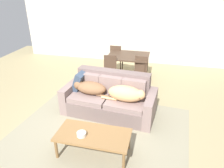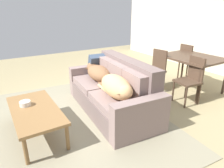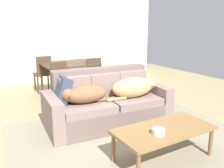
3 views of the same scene
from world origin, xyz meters
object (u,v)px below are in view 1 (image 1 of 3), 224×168
object	(u,v)px
dining_chair_near_left	(110,70)
dining_chair_near_right	(140,71)
bowl_on_coffee_table	(81,134)
dog_on_left_cushion	(90,88)
throw_pillow_by_left_arm	(80,81)
dog_on_right_cushion	(127,94)
dining_chair_far_left	(116,57)
dining_table	(128,57)
couch	(110,98)
coffee_table	(93,136)

from	to	relation	value
dining_chair_near_left	dining_chair_near_right	world-z (taller)	dining_chair_near_right
bowl_on_coffee_table	dog_on_left_cushion	bearing A→B (deg)	103.41
throw_pillow_by_left_arm	dining_chair_near_right	distance (m)	1.83
dog_on_right_cushion	dining_chair_far_left	xyz separation A→B (m)	(-0.82, 2.70, -0.12)
dining_table	throw_pillow_by_left_arm	bearing A→B (deg)	-114.26
dining_chair_far_left	dining_table	bearing A→B (deg)	133.75
dining_chair_near_left	couch	bearing A→B (deg)	-84.58
dog_on_left_cushion	coffee_table	bearing A→B (deg)	-63.81
coffee_table	dining_table	bearing A→B (deg)	89.41
dog_on_left_cushion	dining_chair_far_left	bearing A→B (deg)	93.82
coffee_table	dining_chair_near_left	size ratio (longest dim) A/B	1.39
dog_on_left_cushion	dog_on_right_cushion	world-z (taller)	dog_on_right_cushion
couch	dining_chair_far_left	size ratio (longest dim) A/B	2.32
dog_on_left_cushion	throw_pillow_by_left_arm	distance (m)	0.35
throw_pillow_by_left_arm	dining_table	distance (m)	2.03
bowl_on_coffee_table	dining_chair_near_left	xyz separation A→B (m)	(-0.21, 2.79, 0.04)
bowl_on_coffee_table	dining_chair_near_left	distance (m)	2.80
dog_on_right_cushion	dining_chair_near_right	size ratio (longest dim) A/B	1.03
coffee_table	dining_chair_near_left	distance (m)	2.73
throw_pillow_by_left_arm	dining_chair_near_left	distance (m)	1.29
dining_table	dining_chair_near_left	bearing A→B (deg)	-123.21
couch	dog_on_left_cushion	bearing A→B (deg)	-166.16
dog_on_right_cushion	dining_table	distance (m)	2.20
dining_table	dog_on_left_cushion	bearing A→B (deg)	-104.89
dog_on_right_cushion	dining_chair_near_right	bearing A→B (deg)	91.72
dog_on_right_cushion	dining_chair_far_left	size ratio (longest dim) A/B	1.02
dining_table	couch	bearing A→B (deg)	-92.54
couch	throw_pillow_by_left_arm	bearing A→B (deg)	176.30
couch	throw_pillow_by_left_arm	xyz separation A→B (m)	(-0.75, 0.11, 0.31)
bowl_on_coffee_table	dining_chair_near_right	distance (m)	2.96
dog_on_left_cushion	dining_chair_near_right	world-z (taller)	dining_chair_near_right
dining_chair_near_left	dining_chair_far_left	world-z (taller)	dining_chair_far_left
dog_on_left_cushion	throw_pillow_by_left_arm	world-z (taller)	throw_pillow_by_left_arm
dog_on_right_cushion	dining_chair_far_left	distance (m)	2.82
dining_chair_far_left	coffee_table	bearing A→B (deg)	97.39
dining_chair_near_left	dog_on_right_cushion	bearing A→B (deg)	-72.60
couch	dining_chair_near_right	size ratio (longest dim) A/B	2.34
coffee_table	dining_chair_far_left	xyz separation A→B (m)	(-0.45, 3.86, 0.13)
dining_chair_near_left	bowl_on_coffee_table	bearing A→B (deg)	-94.28
dog_on_left_cushion	dining_chair_far_left	world-z (taller)	dining_chair_far_left
bowl_on_coffee_table	dining_chair_near_left	size ratio (longest dim) A/B	0.17
coffee_table	dining_chair_near_right	distance (m)	2.84
dog_on_right_cushion	throw_pillow_by_left_arm	xyz separation A→B (m)	(-1.16, 0.33, 0.03)
dining_chair_far_left	throw_pillow_by_left_arm	bearing A→B (deg)	82.41
dining_table	coffee_table	bearing A→B (deg)	-90.59
throw_pillow_by_left_arm	dining_chair_far_left	xyz separation A→B (m)	(0.34, 2.37, -0.15)
dog_on_left_cushion	dining_table	bearing A→B (deg)	80.10
bowl_on_coffee_table	coffee_table	bearing A→B (deg)	27.91
dining_chair_near_right	dog_on_right_cushion	bearing A→B (deg)	-86.79
bowl_on_coffee_table	couch	bearing A→B (deg)	85.30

